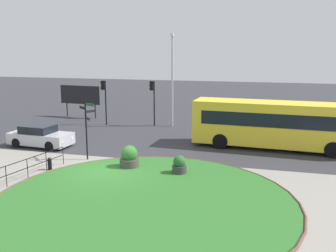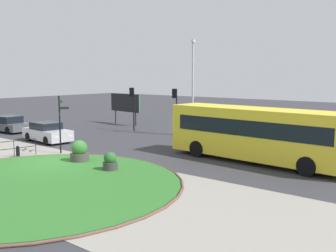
{
  "view_description": "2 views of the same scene",
  "coord_description": "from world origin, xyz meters",
  "views": [
    {
      "loc": [
        8.06,
        -17.65,
        6.47
      ],
      "look_at": [
        2.38,
        3.66,
        1.96
      ],
      "focal_mm": 40.28,
      "sensor_mm": 36.0,
      "label": 1
    },
    {
      "loc": [
        18.68,
        -12.88,
        5.02
      ],
      "look_at": [
        4.08,
        5.16,
        1.96
      ],
      "focal_mm": 42.25,
      "sensor_mm": 36.0,
      "label": 2
    }
  ],
  "objects": [
    {
      "name": "ground",
      "position": [
        0.0,
        0.0,
        0.0
      ],
      "size": [
        120.0,
        120.0,
        0.0
      ],
      "primitive_type": "plane",
      "color": "#333338"
    },
    {
      "name": "sidewalk_paving",
      "position": [
        0.0,
        -1.64,
        0.01
      ],
      "size": [
        32.0,
        8.73,
        0.02
      ],
      "primitive_type": "cube",
      "color": "gray",
      "rests_on": "ground"
    },
    {
      "name": "grass_island",
      "position": [
        3.1,
        -3.09,
        0.05
      ],
      "size": [
        13.06,
        13.06,
        0.1
      ],
      "primitive_type": "cylinder",
      "color": "#2D6B28",
      "rests_on": "ground"
    },
    {
      "name": "grass_kerb_ring",
      "position": [
        3.1,
        -3.09,
        0.06
      ],
      "size": [
        13.37,
        13.37,
        0.11
      ],
      "primitive_type": "torus",
      "color": "brown",
      "rests_on": "ground"
    },
    {
      "name": "signpost_directional",
      "position": [
        -2.13,
        2.03,
        2.2
      ],
      "size": [
        1.27,
        0.85,
        3.68
      ],
      "color": "black",
      "rests_on": "ground"
    },
    {
      "name": "bollard_foreground",
      "position": [
        -3.23,
        -0.31,
        0.36
      ],
      "size": [
        0.22,
        0.22,
        0.71
      ],
      "color": "black",
      "rests_on": "ground"
    },
    {
      "name": "railing_grass_edge",
      "position": [
        -3.56,
        -1.81,
        0.68
      ],
      "size": [
        1.04,
        5.26,
        1.04
      ],
      "rotation": [
        0.0,
        0.0,
        4.52
      ],
      "color": "black",
      "rests_on": "ground"
    },
    {
      "name": "bus_yellow",
      "position": [
        8.67,
        7.55,
        1.67
      ],
      "size": [
        10.89,
        3.1,
        3.1
      ],
      "rotation": [
        0.0,
        0.0,
        3.08
      ],
      "color": "yellow",
      "rests_on": "ground"
    },
    {
      "name": "car_near_lane",
      "position": [
        -6.72,
        4.13,
        0.68
      ],
      "size": [
        4.35,
        2.13,
        1.44
      ],
      "rotation": [
        0.0,
        0.0,
        -0.07
      ],
      "color": "#B7B7BC",
      "rests_on": "ground"
    },
    {
      "name": "traffic_light_near",
      "position": [
        -5.58,
        12.1,
        2.81
      ],
      "size": [
        0.48,
        0.32,
        3.84
      ],
      "rotation": [
        0.0,
        0.0,
        3.4
      ],
      "color": "black",
      "rests_on": "ground"
    },
    {
      "name": "traffic_light_far",
      "position": [
        -1.46,
        12.92,
        2.8
      ],
      "size": [
        0.49,
        0.31,
        3.82
      ],
      "rotation": [
        0.0,
        0.0,
        3.35
      ],
      "color": "black",
      "rests_on": "ground"
    },
    {
      "name": "lamppost_tall",
      "position": [
        0.25,
        13.05,
        4.15
      ],
      "size": [
        0.32,
        0.32,
        7.73
      ],
      "color": "#B7B7BC",
      "rests_on": "ground"
    },
    {
      "name": "billboard_left",
      "position": [
        -9.37,
        14.98,
        2.12
      ],
      "size": [
        4.35,
        0.61,
        3.06
      ],
      "rotation": [
        0.0,
        0.0,
        -0.11
      ],
      "color": "black",
      "rests_on": "ground"
    },
    {
      "name": "planter_near_signpost",
      "position": [
        3.76,
        0.79,
        0.47
      ],
      "size": [
        0.76,
        0.76,
        1.03
      ],
      "color": "#383838",
      "rests_on": "ground"
    },
    {
      "name": "planter_kerbside",
      "position": [
        0.84,
        1.13,
        0.58
      ],
      "size": [
        1.06,
        1.06,
        1.28
      ],
      "color": "#47423D",
      "rests_on": "ground"
    }
  ]
}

